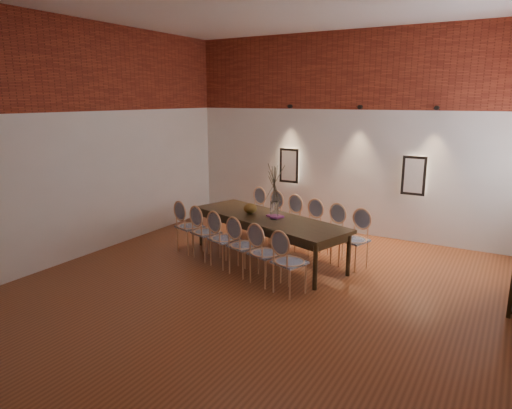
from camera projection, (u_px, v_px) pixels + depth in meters
The scene contains 29 objects.
floor at pixel (264, 292), 6.59m from camera, with size 7.00×7.00×0.02m, color brown.
wall_back at pixel (351, 135), 9.12m from camera, with size 7.00×0.10×4.00m, color silver.
wall_front at pixel (15, 205), 3.15m from camera, with size 7.00×0.10×4.00m, color silver.
wall_left at pixel (85, 141), 7.87m from camera, with size 0.10×7.00×4.00m, color silver.
brick_band_back at pixel (353, 70), 8.78m from camera, with size 7.00×0.02×1.50m, color maroon.
brick_band_front at pixel (2, 13), 2.92m from camera, with size 7.00×0.02×1.50m, color maroon.
brick_band_left at pixel (82, 65), 7.55m from camera, with size 0.02×7.00×1.50m, color maroon.
niche_left at pixel (290, 166), 9.84m from camera, with size 0.36×0.06×0.66m, color #FFEAC6.
niche_right at pixel (414, 176), 8.56m from camera, with size 0.36×0.06×0.66m, color #FFEAC6.
spot_fixture_left at pixel (290, 106), 9.53m from camera, with size 0.08×0.08×0.10m, color black.
spot_fixture_mid at pixel (360, 107), 8.79m from camera, with size 0.08×0.08×0.10m, color black.
spot_fixture_right at pixel (437, 108), 8.11m from camera, with size 0.08×0.08×0.10m, color black.
dining_table at pixel (268, 238), 7.82m from camera, with size 2.96×0.95×0.75m, color #372715.
chair_near_a at pixel (190, 226), 8.19m from camera, with size 0.44×0.44×0.94m, color #E4A978, non-canonical shape.
chair_near_b at pixel (206, 232), 7.84m from camera, with size 0.44×0.44×0.94m, color #E4A978, non-canonical shape.
chair_near_c at pixel (224, 239), 7.48m from camera, with size 0.44×0.44×0.94m, color #E4A978, non-canonical shape.
chair_near_d at pixel (244, 246), 7.13m from camera, with size 0.44×0.44×0.94m, color #E4A978, non-canonical shape.
chair_near_e at pixel (266, 253), 6.77m from camera, with size 0.44×0.44×0.94m, color #E4A978, non-canonical shape.
chair_near_f at pixel (290, 262), 6.42m from camera, with size 0.44×0.44×0.94m, color #E4A978, non-canonical shape.
chair_far_a at pixel (252, 213), 9.19m from camera, with size 0.44×0.44×0.94m, color #E4A978, non-canonical shape.
chair_far_b at pixel (269, 217), 8.83m from camera, with size 0.44×0.44×0.94m, color #E4A978, non-canonical shape.
chair_far_c at pixel (288, 222), 8.47m from camera, with size 0.44×0.44×0.94m, color #E4A978, non-canonical shape.
chair_far_d at pixel (308, 228), 8.12m from camera, with size 0.44×0.44×0.94m, color #E4A978, non-canonical shape.
chair_far_e at pixel (330, 233), 7.76m from camera, with size 0.44×0.44×0.94m, color #E4A978, non-canonical shape.
chair_far_f at pixel (354, 240), 7.41m from camera, with size 0.44×0.44×0.94m, color #E4A978, non-canonical shape.
vase at pixel (274, 210), 7.59m from camera, with size 0.14×0.14×0.30m, color silver.
dried_branches at pixel (275, 184), 7.49m from camera, with size 0.50×0.50×0.70m, color brown, non-canonical shape.
bowl at pixel (250, 208), 7.96m from camera, with size 0.24×0.24×0.18m, color brown.
book at pixel (275, 216), 7.74m from camera, with size 0.26×0.18×0.03m, color #852C67.
Camera 1 is at (2.98, -5.36, 2.72)m, focal length 32.00 mm.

